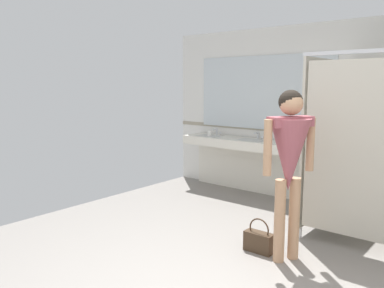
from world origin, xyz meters
name	(u,v)px	position (x,y,z in m)	size (l,w,h in m)	color
wall_back	(360,117)	(0.00, 3.19, 1.32)	(6.40, 0.12, 2.64)	silver
wall_back_tile_band	(358,137)	(0.00, 3.13, 1.05)	(6.40, 0.01, 0.06)	#9E937F
vanity_counter	(255,155)	(-1.51, 2.94, 0.65)	(2.46, 0.52, 1.01)	silver
mirror_panel	(262,93)	(-1.51, 3.12, 1.63)	(2.36, 0.02, 1.17)	silver
person_standing	(289,154)	(-0.01, 1.04, 1.09)	(0.53, 0.54, 1.71)	tan
handbag	(259,241)	(-0.32, 1.03, 0.12)	(0.31, 0.13, 0.37)	#3F2D1E
soap_dispenser	(315,138)	(-0.55, 3.01, 0.99)	(0.07, 0.07, 0.22)	white
paper_cup	(210,133)	(-2.30, 2.78, 0.94)	(0.07, 0.07, 0.10)	white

